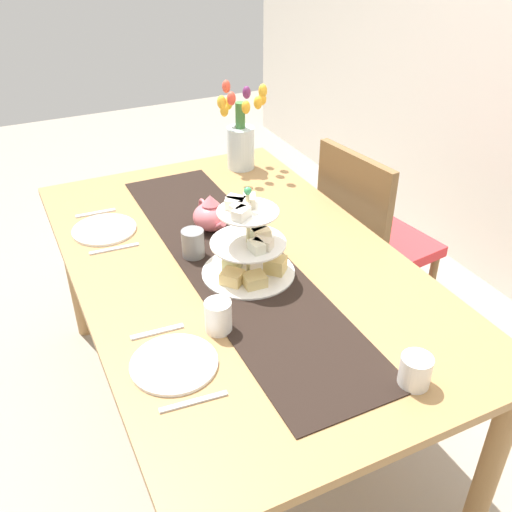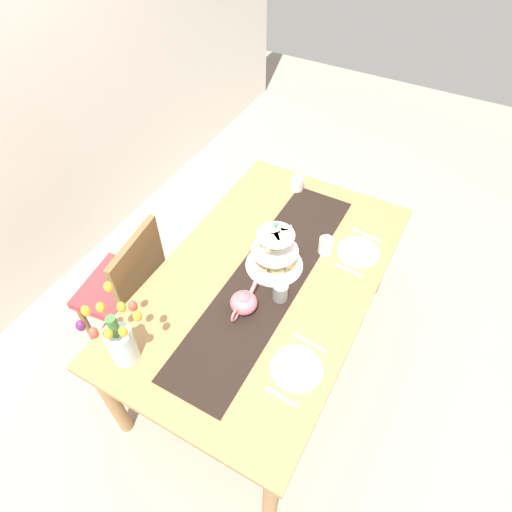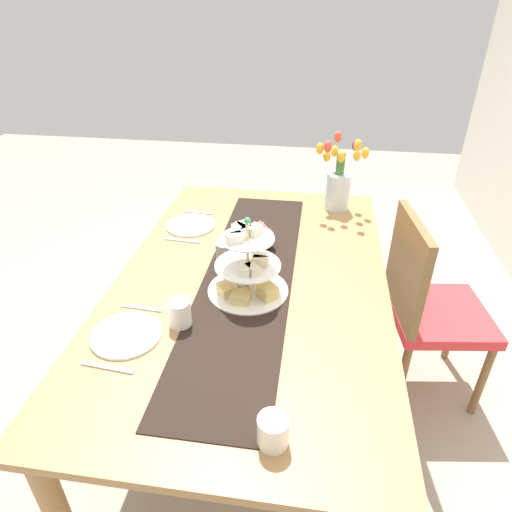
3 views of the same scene
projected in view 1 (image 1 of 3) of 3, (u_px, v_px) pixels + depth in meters
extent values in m
plane|color=gray|center=(240.00, 414.00, 2.32)|extent=(8.00, 8.00, 0.00)
cube|color=#A37747|center=(237.00, 264.00, 1.93)|extent=(1.73, 1.04, 0.03)
cylinder|color=#A37747|center=(74.00, 269.00, 2.57)|extent=(0.07, 0.07, 0.71)
cylinder|color=#A37747|center=(256.00, 226.00, 2.90)|extent=(0.07, 0.07, 0.71)
cylinder|color=#A37747|center=(490.00, 466.00, 1.69)|extent=(0.07, 0.07, 0.71)
cylinder|color=brown|center=(429.00, 292.00, 2.68)|extent=(0.04, 0.04, 0.41)
cylinder|color=brown|center=(375.00, 258.00, 2.93)|extent=(0.04, 0.04, 0.41)
cylinder|color=brown|center=(372.00, 319.00, 2.51)|extent=(0.04, 0.04, 0.41)
cylinder|color=brown|center=(320.00, 280.00, 2.76)|extent=(0.04, 0.04, 0.41)
cube|color=red|center=(379.00, 245.00, 2.60)|extent=(0.47, 0.47, 0.05)
cube|color=brown|center=(352.00, 206.00, 2.37)|extent=(0.42, 0.09, 0.45)
cube|color=black|center=(233.00, 261.00, 1.92)|extent=(1.48, 0.34, 0.00)
cylinder|color=beige|center=(248.00, 235.00, 1.78)|extent=(0.01, 0.01, 0.28)
cylinder|color=white|center=(248.00, 272.00, 1.85)|extent=(0.30, 0.30, 0.01)
cylinder|color=white|center=(248.00, 243.00, 1.79)|extent=(0.24, 0.24, 0.01)
cylinder|color=white|center=(248.00, 211.00, 1.73)|extent=(0.19, 0.19, 0.01)
cube|color=#D8BF77|center=(254.00, 280.00, 1.78)|extent=(0.06, 0.07, 0.04)
cube|color=#D9C074|center=(275.00, 265.00, 1.84)|extent=(0.09, 0.09, 0.05)
cube|color=#EBBB89|center=(250.00, 253.00, 1.91)|extent=(0.07, 0.07, 0.04)
cube|color=beige|center=(232.00, 262.00, 1.86)|extent=(0.08, 0.08, 0.04)
cube|color=#E8C679|center=(232.00, 277.00, 1.79)|extent=(0.09, 0.09, 0.04)
cube|color=silver|center=(256.00, 247.00, 1.74)|extent=(0.06, 0.04, 0.03)
cube|color=beige|center=(263.00, 244.00, 1.75)|extent=(0.07, 0.06, 0.03)
cube|color=beige|center=(261.00, 234.00, 1.80)|extent=(0.04, 0.06, 0.03)
cube|color=beige|center=(257.00, 231.00, 1.81)|extent=(0.05, 0.06, 0.03)
cube|color=beige|center=(249.00, 200.00, 1.75)|extent=(0.07, 0.06, 0.03)
cube|color=beige|center=(236.00, 201.00, 1.75)|extent=(0.07, 0.06, 0.03)
cube|color=#EEE5C9|center=(235.00, 204.00, 1.73)|extent=(0.06, 0.07, 0.03)
cube|color=#F2DBC8|center=(240.00, 209.00, 1.71)|extent=(0.05, 0.06, 0.03)
cube|color=silver|center=(241.00, 214.00, 1.68)|extent=(0.06, 0.07, 0.03)
sphere|color=#389356|center=(248.00, 191.00, 1.70)|extent=(0.02, 0.02, 0.02)
ellipsoid|color=#D66B75|center=(211.00, 217.00, 2.07)|extent=(0.13, 0.13, 0.10)
cone|color=#D66B75|center=(210.00, 200.00, 2.03)|extent=(0.06, 0.06, 0.04)
cylinder|color=#D66B75|center=(221.00, 225.00, 1.99)|extent=(0.07, 0.02, 0.06)
torus|color=#D66B75|center=(203.00, 207.00, 2.13)|extent=(0.07, 0.01, 0.07)
cylinder|color=silver|center=(241.00, 148.00, 2.52)|extent=(0.12, 0.12, 0.18)
cylinder|color=#3D7538|center=(240.00, 116.00, 2.45)|extent=(0.04, 0.04, 0.12)
ellipsoid|color=yellow|center=(246.00, 107.00, 2.37)|extent=(0.04, 0.04, 0.06)
ellipsoid|color=yellow|center=(263.00, 91.00, 2.34)|extent=(0.04, 0.04, 0.06)
ellipsoid|color=yellow|center=(258.00, 103.00, 2.43)|extent=(0.04, 0.04, 0.06)
ellipsoid|color=yellow|center=(262.00, 99.00, 2.47)|extent=(0.04, 0.04, 0.06)
ellipsoid|color=#6B2860|center=(247.00, 92.00, 2.50)|extent=(0.04, 0.04, 0.06)
ellipsoid|color=#EF4C38|center=(226.00, 87.00, 2.46)|extent=(0.04, 0.04, 0.06)
ellipsoid|color=yellow|center=(228.00, 103.00, 2.45)|extent=(0.04, 0.04, 0.06)
ellipsoid|color=yellow|center=(224.00, 110.00, 2.41)|extent=(0.04, 0.04, 0.06)
ellipsoid|color=yellow|center=(222.00, 102.00, 2.32)|extent=(0.04, 0.04, 0.06)
ellipsoid|color=#EF4C38|center=(231.00, 99.00, 2.31)|extent=(0.04, 0.04, 0.06)
cylinder|color=white|center=(415.00, 371.00, 1.42)|extent=(0.08, 0.08, 0.08)
cylinder|color=white|center=(104.00, 229.00, 2.09)|extent=(0.23, 0.23, 0.01)
cube|color=silver|center=(96.00, 213.00, 2.20)|extent=(0.02, 0.15, 0.01)
cube|color=silver|center=(114.00, 249.00, 1.98)|extent=(0.02, 0.17, 0.01)
cylinder|color=white|center=(174.00, 364.00, 1.49)|extent=(0.23, 0.23, 0.01)
cube|color=silver|center=(157.00, 332.00, 1.61)|extent=(0.03, 0.15, 0.01)
cube|color=silver|center=(194.00, 402.00, 1.39)|extent=(0.03, 0.17, 0.01)
cylinder|color=slate|center=(193.00, 243.00, 1.92)|extent=(0.08, 0.08, 0.09)
cylinder|color=white|center=(218.00, 316.00, 1.59)|extent=(0.08, 0.08, 0.09)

